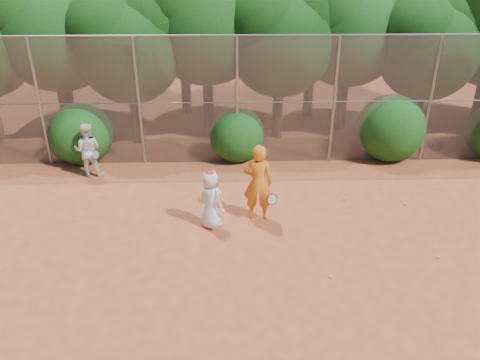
{
  "coord_description": "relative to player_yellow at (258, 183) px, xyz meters",
  "views": [
    {
      "loc": [
        -1.27,
        -7.87,
        6.37
      ],
      "look_at": [
        -1.0,
        2.5,
        1.1
      ],
      "focal_mm": 35.0,
      "sensor_mm": 36.0,
      "label": 1
    }
  ],
  "objects": [
    {
      "name": "ground",
      "position": [
        0.55,
        -2.5,
        -1.02
      ],
      "size": [
        80.0,
        80.0,
        0.0
      ],
      "primitive_type": "plane",
      "color": "#9B4423",
      "rests_on": "ground"
    },
    {
      "name": "fence_back",
      "position": [
        0.43,
        3.5,
        1.03
      ],
      "size": [
        20.05,
        0.09,
        4.03
      ],
      "color": "gray",
      "rests_on": "ground"
    },
    {
      "name": "tree_1",
      "position": [
        -6.39,
        6.05,
        3.14
      ],
      "size": [
        4.64,
        4.03,
        6.35
      ],
      "color": "black",
      "rests_on": "ground"
    },
    {
      "name": "tree_2",
      "position": [
        -3.9,
        5.34,
        2.56
      ],
      "size": [
        3.99,
        3.47,
        5.47
      ],
      "color": "black",
      "rests_on": "ground"
    },
    {
      "name": "tree_3",
      "position": [
        -1.39,
        6.35,
        3.38
      ],
      "size": [
        4.89,
        4.26,
        6.7
      ],
      "color": "black",
      "rests_on": "ground"
    },
    {
      "name": "tree_4",
      "position": [
        1.1,
        5.74,
        2.74
      ],
      "size": [
        4.19,
        3.64,
        5.73
      ],
      "color": "black",
      "rests_on": "ground"
    },
    {
      "name": "tree_5",
      "position": [
        3.61,
        6.54,
        3.03
      ],
      "size": [
        4.51,
        3.92,
        6.17
      ],
      "color": "black",
      "rests_on": "ground"
    },
    {
      "name": "tree_6",
      "position": [
        6.1,
        5.54,
        2.45
      ],
      "size": [
        3.86,
        3.36,
        5.29
      ],
      "color": "black",
      "rests_on": "ground"
    },
    {
      "name": "tree_9",
      "position": [
        -7.39,
        8.35,
        3.32
      ],
      "size": [
        4.83,
        4.2,
        6.62
      ],
      "color": "black",
      "rests_on": "ground"
    },
    {
      "name": "tree_11",
      "position": [
        2.61,
        8.15,
        3.14
      ],
      "size": [
        4.64,
        4.03,
        6.35
      ],
      "color": "black",
      "rests_on": "ground"
    },
    {
      "name": "bush_0",
      "position": [
        -5.45,
        3.8,
        -0.02
      ],
      "size": [
        2.0,
        2.0,
        2.0
      ],
      "primitive_type": "sphere",
      "color": "#104111",
      "rests_on": "ground"
    },
    {
      "name": "bush_1",
      "position": [
        -0.45,
        3.8,
        -0.12
      ],
      "size": [
        1.8,
        1.8,
        1.8
      ],
      "primitive_type": "sphere",
      "color": "#104111",
      "rests_on": "ground"
    },
    {
      "name": "bush_2",
      "position": [
        4.55,
        3.8,
        0.08
      ],
      "size": [
        2.2,
        2.2,
        2.2
      ],
      "primitive_type": "sphere",
      "color": "#104111",
      "rests_on": "ground"
    },
    {
      "name": "player_yellow",
      "position": [
        0.0,
        0.0,
        0.0
      ],
      "size": [
        0.9,
        0.59,
        2.04
      ],
      "rotation": [
        0.0,
        0.0,
        3.07
      ],
      "color": "orange",
      "rests_on": "ground"
    },
    {
      "name": "player_teen",
      "position": [
        -1.18,
        -0.36,
        -0.25
      ],
      "size": [
        0.87,
        0.87,
        1.55
      ],
      "rotation": [
        0.0,
        0.0,
        2.36
      ],
      "color": "silver",
      "rests_on": "ground"
    },
    {
      "name": "player_white",
      "position": [
        -4.95,
        2.65,
        -0.19
      ],
      "size": [
        0.88,
        0.75,
        1.66
      ],
      "rotation": [
        0.0,
        0.0,
        3.14
      ],
      "color": "silver",
      "rests_on": "ground"
    },
    {
      "name": "ball_0",
      "position": [
        3.99,
        -1.86,
        -0.99
      ],
      "size": [
        0.07,
        0.07,
        0.07
      ],
      "primitive_type": "sphere",
      "color": "#CAD927",
      "rests_on": "ground"
    },
    {
      "name": "ball_1",
      "position": [
        2.47,
        0.84,
        -0.99
      ],
      "size": [
        0.07,
        0.07,
        0.07
      ],
      "primitive_type": "sphere",
      "color": "#CAD927",
      "rests_on": "ground"
    },
    {
      "name": "ball_3",
      "position": [
        1.41,
        -2.49,
        -0.99
      ],
      "size": [
        0.07,
        0.07,
        0.07
      ],
      "primitive_type": "sphere",
      "color": "#CAD927",
      "rests_on": "ground"
    },
    {
      "name": "ball_4",
      "position": [
        4.06,
        0.53,
        -0.99
      ],
      "size": [
        0.07,
        0.07,
        0.07
      ],
      "primitive_type": "sphere",
      "color": "#CAD927",
      "rests_on": "ground"
    }
  ]
}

